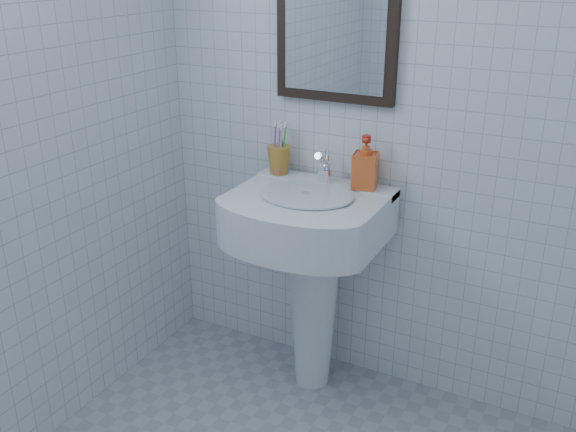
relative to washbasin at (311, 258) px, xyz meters
The scene contains 6 objects.
wall_back 0.73m from the washbasin, 33.80° to the left, with size 2.20×0.02×2.50m, color silver.
washbasin is the anchor object (origin of this frame).
faucet 0.37m from the washbasin, 90.00° to the left, with size 0.06×0.13×0.14m.
toothbrush_cup 0.44m from the washbasin, 149.22° to the left, with size 0.10×0.10×0.12m, color #B27C27, non-canonical shape.
soap_dispenser 0.46m from the washbasin, 37.39° to the left, with size 0.10×0.10×0.21m, color #DA4815.
wall_mirror 0.95m from the washbasin, 90.00° to the left, with size 0.50×0.04×0.62m.
Camera 1 is at (0.69, -1.18, 1.79)m, focal length 40.00 mm.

